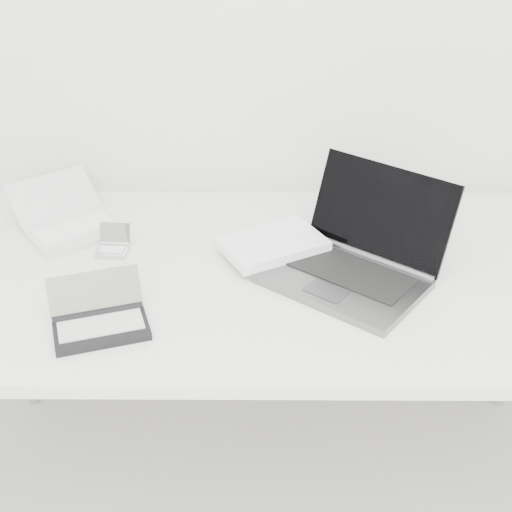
{
  "coord_description": "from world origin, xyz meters",
  "views": [
    {
      "loc": [
        -0.02,
        0.17,
        1.6
      ],
      "look_at": [
        -0.03,
        1.51,
        0.79
      ],
      "focal_mm": 50.0,
      "sensor_mm": 36.0,
      "label": 1
    }
  ],
  "objects_px": {
    "netbook_open_white": "(70,223)",
    "laptop_large": "(330,256)",
    "desk": "(269,286)",
    "palmtop_charcoal": "(100,320)"
  },
  "relations": [
    {
      "from": "laptop_large",
      "to": "netbook_open_white",
      "type": "bearing_deg",
      "value": -158.47
    },
    {
      "from": "desk",
      "to": "palmtop_charcoal",
      "type": "distance_m",
      "value": 0.42
    },
    {
      "from": "laptop_large",
      "to": "netbook_open_white",
      "type": "distance_m",
      "value": 0.66
    },
    {
      "from": "palmtop_charcoal",
      "to": "netbook_open_white",
      "type": "bearing_deg",
      "value": 92.87
    },
    {
      "from": "netbook_open_white",
      "to": "palmtop_charcoal",
      "type": "relative_size",
      "value": 1.54
    },
    {
      "from": "desk",
      "to": "netbook_open_white",
      "type": "xyz_separation_m",
      "value": [
        -0.5,
        0.18,
        0.07
      ]
    },
    {
      "from": "laptop_large",
      "to": "netbook_open_white",
      "type": "xyz_separation_m",
      "value": [
        -0.63,
        0.18,
        -0.02
      ]
    },
    {
      "from": "laptop_large",
      "to": "palmtop_charcoal",
      "type": "distance_m",
      "value": 0.53
    },
    {
      "from": "netbook_open_white",
      "to": "laptop_large",
      "type": "bearing_deg",
      "value": -52.53
    },
    {
      "from": "desk",
      "to": "laptop_large",
      "type": "bearing_deg",
      "value": 0.68
    }
  ]
}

